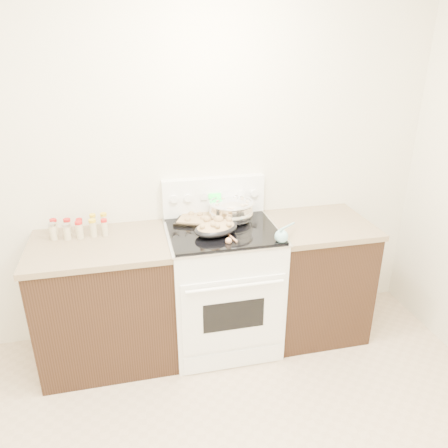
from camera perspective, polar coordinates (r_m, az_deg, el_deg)
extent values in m
cube|color=silver|center=(3.17, -7.90, 8.09)|extent=(4.00, 0.05, 2.70)
cube|color=black|center=(3.22, -15.02, -10.09)|extent=(0.90, 0.64, 0.88)
cube|color=brown|center=(3.00, -15.92, -2.71)|extent=(0.93, 0.67, 0.04)
cube|color=black|center=(3.48, 11.65, -7.04)|extent=(0.70, 0.64, 0.88)
cube|color=brown|center=(3.28, 12.30, -0.07)|extent=(0.73, 0.67, 0.04)
cube|color=white|center=(3.25, -0.20, -8.43)|extent=(0.76, 0.66, 0.92)
cube|color=white|center=(2.98, 1.25, -11.82)|extent=(0.70, 0.01, 0.55)
cube|color=black|center=(2.98, 1.29, -11.89)|extent=(0.42, 0.01, 0.22)
cylinder|color=white|center=(2.82, 1.49, -8.18)|extent=(0.65, 0.02, 0.02)
cube|color=white|center=(3.21, 1.18, -17.27)|extent=(0.70, 0.01, 0.14)
cube|color=silver|center=(3.03, -0.21, -0.92)|extent=(0.78, 0.68, 0.01)
cube|color=black|center=(3.03, -0.21, -0.71)|extent=(0.74, 0.64, 0.01)
cube|color=white|center=(3.24, -1.37, 3.71)|extent=(0.76, 0.07, 0.28)
cylinder|color=white|center=(3.15, -6.55, 3.24)|extent=(0.06, 0.02, 0.06)
cylinder|color=white|center=(3.16, -4.75, 3.39)|extent=(0.06, 0.02, 0.06)
cylinder|color=white|center=(3.24, 2.28, 3.94)|extent=(0.06, 0.02, 0.06)
cylinder|color=white|center=(3.27, 3.97, 4.06)|extent=(0.06, 0.02, 0.06)
cube|color=#19E533|center=(3.20, -1.21, 3.70)|extent=(0.09, 0.00, 0.04)
cube|color=silver|center=(3.18, -2.62, 3.58)|extent=(0.05, 0.00, 0.05)
cube|color=silver|center=(3.21, 0.19, 3.80)|extent=(0.05, 0.00, 0.05)
ellipsoid|color=silver|center=(3.13, 0.94, 1.50)|extent=(0.39, 0.39, 0.19)
cylinder|color=silver|center=(3.15, 0.93, 0.53)|extent=(0.18, 0.18, 0.01)
torus|color=silver|center=(3.11, 0.95, 2.81)|extent=(0.33, 0.33, 0.02)
cylinder|color=silver|center=(3.13, 0.94, 1.85)|extent=(0.31, 0.31, 0.11)
cylinder|color=brown|center=(3.11, 0.95, 2.60)|extent=(0.29, 0.29, 0.00)
cube|color=#BEAB8C|center=(3.12, 1.99, 2.79)|extent=(0.04, 0.04, 0.03)
cube|color=#BEAB8C|center=(3.18, 1.43, 3.22)|extent=(0.02, 0.02, 0.02)
cube|color=#BEAB8C|center=(3.14, -0.80, 2.94)|extent=(0.03, 0.03, 0.02)
cube|color=#BEAB8C|center=(3.08, 1.70, 2.50)|extent=(0.03, 0.03, 0.02)
cube|color=#BEAB8C|center=(3.19, 2.41, 3.26)|extent=(0.03, 0.03, 0.02)
cube|color=#BEAB8C|center=(3.11, -0.39, 2.75)|extent=(0.03, 0.03, 0.02)
cube|color=#BEAB8C|center=(3.19, -0.13, 3.28)|extent=(0.03, 0.03, 0.02)
cube|color=#BEAB8C|center=(3.06, 2.49, 2.36)|extent=(0.04, 0.04, 0.02)
cube|color=#BEAB8C|center=(3.00, 0.68, 1.95)|extent=(0.02, 0.02, 0.02)
cube|color=#BEAB8C|center=(3.13, 1.87, 2.86)|extent=(0.03, 0.03, 0.02)
cube|color=#BEAB8C|center=(3.09, 1.01, 2.56)|extent=(0.03, 0.03, 0.02)
cube|color=#BEAB8C|center=(3.14, 3.06, 2.87)|extent=(0.03, 0.03, 0.02)
cube|color=#BEAB8C|center=(3.07, 3.00, 2.43)|extent=(0.03, 0.03, 0.02)
cube|color=#BEAB8C|center=(2.99, 1.12, 1.88)|extent=(0.03, 0.03, 0.02)
cube|color=#BEAB8C|center=(3.07, -0.88, 2.46)|extent=(0.03, 0.03, 0.02)
ellipsoid|color=black|center=(2.93, -1.06, -0.62)|extent=(0.38, 0.32, 0.08)
ellipsoid|color=#A78559|center=(2.92, -1.06, -0.40)|extent=(0.34, 0.29, 0.06)
sphere|color=#A78559|center=(2.95, -0.56, 0.62)|extent=(0.05, 0.05, 0.05)
sphere|color=#A78559|center=(2.87, -1.39, -0.09)|extent=(0.04, 0.04, 0.04)
sphere|color=#A78559|center=(2.85, -2.86, -0.36)|extent=(0.04, 0.04, 0.04)
sphere|color=#A78559|center=(2.96, 0.67, 0.61)|extent=(0.04, 0.04, 0.04)
sphere|color=#A78559|center=(2.88, 0.67, -0.06)|extent=(0.04, 0.04, 0.04)
sphere|color=#A78559|center=(2.95, -0.78, 0.58)|extent=(0.05, 0.05, 0.05)
sphere|color=#A78559|center=(2.96, -2.28, 0.63)|extent=(0.05, 0.05, 0.05)
sphere|color=#A78559|center=(2.85, -0.85, -0.26)|extent=(0.04, 0.04, 0.04)
cube|color=black|center=(3.15, -2.50, 0.52)|extent=(0.47, 0.41, 0.02)
cube|color=#A78559|center=(3.14, -2.51, 0.72)|extent=(0.42, 0.36, 0.02)
sphere|color=#A78559|center=(3.12, -1.11, 0.83)|extent=(0.03, 0.03, 0.03)
sphere|color=#A78559|center=(3.20, -4.31, 1.30)|extent=(0.04, 0.04, 0.04)
sphere|color=#A78559|center=(3.12, -2.01, 0.77)|extent=(0.03, 0.03, 0.03)
sphere|color=#A78559|center=(3.14, -0.97, 0.96)|extent=(0.04, 0.04, 0.04)
sphere|color=#A78559|center=(3.09, -4.78, 0.55)|extent=(0.04, 0.04, 0.04)
sphere|color=#A78559|center=(3.17, -1.65, 1.20)|extent=(0.03, 0.03, 0.03)
sphere|color=#A78559|center=(3.11, -2.13, 0.74)|extent=(0.04, 0.04, 0.04)
sphere|color=#A78559|center=(3.09, -2.02, 0.60)|extent=(0.05, 0.05, 0.05)
sphere|color=#A78559|center=(3.18, -3.16, 1.27)|extent=(0.04, 0.04, 0.04)
sphere|color=#A78559|center=(3.11, -2.77, 0.76)|extent=(0.04, 0.04, 0.04)
cylinder|color=tan|center=(2.92, 0.56, -1.36)|extent=(0.07, 0.25, 0.01)
sphere|color=tan|center=(2.82, 0.60, -2.22)|extent=(0.04, 0.04, 0.04)
sphere|color=#81B9C1|center=(2.86, 7.51, -1.61)|extent=(0.09, 0.09, 0.09)
cylinder|color=#81B9C1|center=(2.94, 8.27, -0.31)|extent=(0.20, 0.23, 0.08)
cylinder|color=#BFB28C|center=(3.20, -21.29, -0.49)|extent=(0.04, 0.04, 0.09)
cylinder|color=#B21414|center=(3.18, -21.43, 0.43)|extent=(0.05, 0.05, 0.02)
cylinder|color=#BFB28C|center=(3.18, -19.72, -0.42)|extent=(0.05, 0.05, 0.09)
cylinder|color=#B21414|center=(3.16, -19.85, 0.48)|extent=(0.05, 0.05, 0.02)
cylinder|color=#BFB28C|center=(3.17, -18.30, -0.35)|extent=(0.04, 0.04, 0.09)
cylinder|color=#B21414|center=(3.15, -18.42, 0.51)|extent=(0.04, 0.04, 0.02)
cylinder|color=#BFB28C|center=(3.16, -16.68, 0.02)|extent=(0.04, 0.04, 0.11)
cylinder|color=gold|center=(3.14, -16.81, 1.07)|extent=(0.04, 0.04, 0.02)
cylinder|color=#BFB28C|center=(3.15, -15.36, 0.13)|extent=(0.04, 0.04, 0.11)
cylinder|color=gold|center=(3.13, -15.48, 1.22)|extent=(0.04, 0.04, 0.02)
cylinder|color=#BFB28C|center=(3.12, -21.41, -1.06)|extent=(0.05, 0.05, 0.10)
cylinder|color=#B2B2B7|center=(3.09, -21.57, -0.06)|extent=(0.05, 0.05, 0.02)
cylinder|color=#BFB28C|center=(3.09, -19.82, -1.10)|extent=(0.05, 0.05, 0.09)
cylinder|color=#B2B2B7|center=(3.07, -19.96, -0.15)|extent=(0.05, 0.05, 0.02)
cylinder|color=#BFB28C|center=(3.08, -18.34, -0.89)|extent=(0.05, 0.05, 0.10)
cylinder|color=#B21414|center=(3.05, -18.48, 0.16)|extent=(0.05, 0.05, 0.02)
cylinder|color=#BFB28C|center=(3.08, -16.72, -0.65)|extent=(0.05, 0.05, 0.10)
cylinder|color=gold|center=(3.05, -16.85, 0.40)|extent=(0.05, 0.05, 0.02)
cylinder|color=#BFB28C|center=(3.06, -15.31, -0.61)|extent=(0.04, 0.04, 0.10)
cylinder|color=#B21414|center=(3.04, -15.43, 0.44)|extent=(0.04, 0.04, 0.02)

